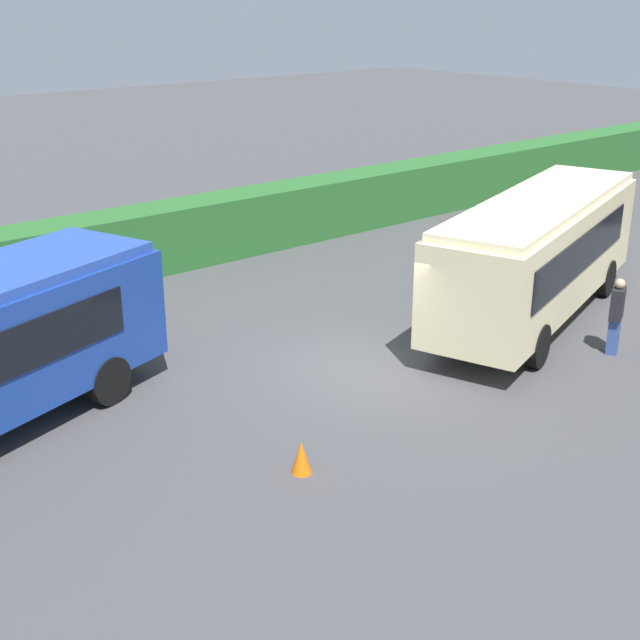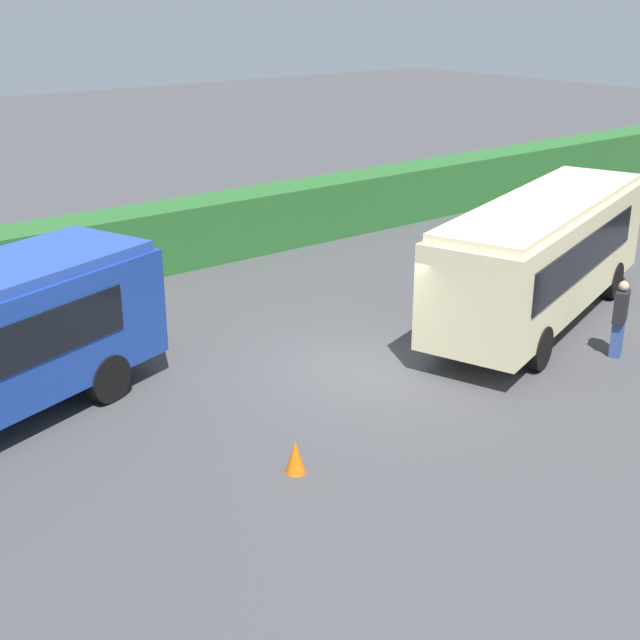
% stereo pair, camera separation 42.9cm
% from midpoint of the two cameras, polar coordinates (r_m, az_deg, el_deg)
% --- Properties ---
extents(ground_plane, '(114.20, 114.20, 0.00)m').
position_cam_midpoint_polar(ground_plane, '(19.15, 3.46, -3.07)').
color(ground_plane, '#424244').
extents(bus_cream, '(9.35, 5.09, 3.10)m').
position_cam_midpoint_polar(bus_cream, '(21.87, 15.01, 4.32)').
color(bus_cream, beige).
rests_on(bus_cream, ground_plane).
extents(person_center, '(0.55, 0.44, 1.78)m').
position_cam_midpoint_polar(person_center, '(20.52, 19.72, 0.17)').
color(person_center, '#334C8C').
rests_on(person_center, ground_plane).
extents(hedge_row, '(69.10, 1.57, 1.86)m').
position_cam_midpoint_polar(hedge_row, '(26.01, -10.04, 5.33)').
color(hedge_row, '#275F29').
rests_on(hedge_row, ground_plane).
extents(traffic_cone, '(0.36, 0.36, 0.60)m').
position_cam_midpoint_polar(traffic_cone, '(14.97, -0.81, -9.01)').
color(traffic_cone, orange).
rests_on(traffic_cone, ground_plane).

